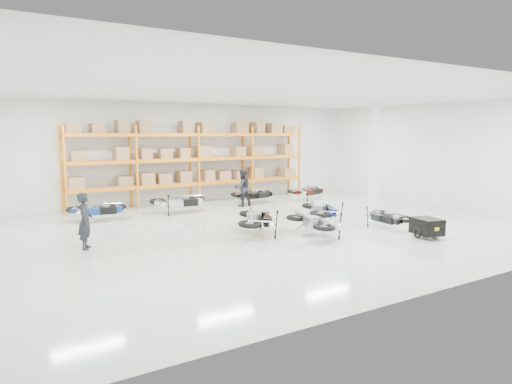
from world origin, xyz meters
TOP-DOWN VIEW (x-y plane):
  - room at (0.00, 0.00)m, footprint 18.00×18.00m
  - pallet_rack at (-0.00, 6.45)m, footprint 11.28×0.98m
  - structural_column at (5.20, 0.50)m, footprint 0.25×0.25m
  - moto_blue_centre at (1.78, -0.43)m, footprint 1.82×2.23m
  - moto_silver_left at (0.29, -1.92)m, footprint 1.17×2.01m
  - moto_black_far_left at (-1.07, -0.70)m, footprint 1.91×2.26m
  - moto_touring_right at (3.14, -2.16)m, footprint 1.03×1.73m
  - trailer at (3.14, -3.76)m, footprint 0.84×1.48m
  - moto_back_a at (-4.86, 4.25)m, footprint 1.91×1.14m
  - moto_back_b at (-1.67, 4.29)m, footprint 2.06×1.25m
  - moto_back_c at (2.14, 4.81)m, footprint 1.78×0.91m
  - moto_back_d at (4.94, 4.45)m, footprint 1.85×1.12m
  - person_left at (-6.03, 0.32)m, footprint 0.55×0.67m
  - person_back at (1.33, 4.44)m, footprint 0.80×0.63m

SIDE VIEW (x-z plane):
  - trailer at x=3.14m, z-range 0.05..0.65m
  - moto_touring_right at x=3.14m, z-range -0.03..1.03m
  - moto_back_d at x=4.94m, z-range -0.03..1.10m
  - moto_back_c at x=2.14m, z-range -0.03..1.11m
  - moto_back_a at x=-4.86m, z-range -0.03..1.14m
  - moto_silver_left at x=0.29m, z-range -0.03..1.20m
  - moto_back_b at x=-1.67m, z-range -0.04..1.22m
  - moto_blue_centre at x=1.78m, z-range -0.04..1.26m
  - moto_black_far_left at x=-1.07m, z-range -0.04..1.28m
  - person_left at x=-6.03m, z-range 0.00..1.57m
  - person_back at x=1.33m, z-range 0.00..1.62m
  - room at x=0.00m, z-range -6.75..11.25m
  - structural_column at x=5.20m, z-range 0.00..4.50m
  - pallet_rack at x=0.00m, z-range 0.45..4.07m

